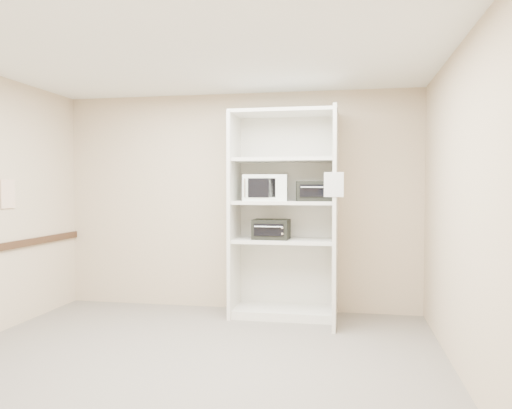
% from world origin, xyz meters
% --- Properties ---
extents(floor, '(4.50, 4.00, 0.01)m').
position_xyz_m(floor, '(0.00, 0.00, 0.00)').
color(floor, '#635D55').
rests_on(floor, ground).
extents(ceiling, '(4.50, 4.00, 0.01)m').
position_xyz_m(ceiling, '(0.00, 0.00, 2.70)').
color(ceiling, white).
extents(wall_back, '(4.50, 0.02, 2.70)m').
position_xyz_m(wall_back, '(0.00, 2.00, 1.35)').
color(wall_back, '#C8AD91').
rests_on(wall_back, ground).
extents(wall_front, '(4.50, 0.02, 2.70)m').
position_xyz_m(wall_front, '(0.00, -2.00, 1.35)').
color(wall_front, '#C8AD91').
rests_on(wall_front, ground).
extents(wall_right, '(0.02, 4.00, 2.70)m').
position_xyz_m(wall_right, '(2.25, 0.00, 1.35)').
color(wall_right, '#C8AD91').
rests_on(wall_right, ground).
extents(shelving_unit, '(1.24, 0.92, 2.42)m').
position_xyz_m(shelving_unit, '(0.67, 1.70, 1.13)').
color(shelving_unit, silver).
rests_on(shelving_unit, floor).
extents(microwave, '(0.54, 0.43, 0.31)m').
position_xyz_m(microwave, '(0.40, 1.69, 1.52)').
color(microwave, white).
rests_on(microwave, shelving_unit).
extents(toaster_oven_upper, '(0.44, 0.35, 0.23)m').
position_xyz_m(toaster_oven_upper, '(0.97, 1.64, 1.49)').
color(toaster_oven_upper, black).
rests_on(toaster_oven_upper, shelving_unit).
extents(toaster_oven_lower, '(0.43, 0.33, 0.23)m').
position_xyz_m(toaster_oven_lower, '(0.47, 1.65, 1.04)').
color(toaster_oven_lower, black).
rests_on(toaster_oven_lower, shelving_unit).
extents(paper_sign, '(0.20, 0.01, 0.25)m').
position_xyz_m(paper_sign, '(1.21, 1.07, 1.56)').
color(paper_sign, white).
rests_on(paper_sign, shelving_unit).
extents(wall_poster, '(0.01, 0.22, 0.31)m').
position_xyz_m(wall_poster, '(-2.24, 0.66, 1.46)').
color(wall_poster, silver).
rests_on(wall_poster, wall_left).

